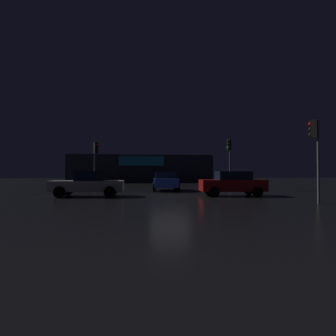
{
  "coord_description": "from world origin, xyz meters",
  "views": [
    {
      "loc": [
        -2.29,
        -18.35,
        1.47
      ],
      "look_at": [
        0.78,
        7.92,
        1.9
      ],
      "focal_mm": 30.67,
      "sensor_mm": 36.0,
      "label": 1
    }
  ],
  "objects_px": {
    "traffic_signal_opposite": "(95,154)",
    "car_near": "(232,183)",
    "traffic_signal_main": "(315,140)",
    "traffic_signal_cross_left": "(229,151)",
    "store_building": "(141,169)",
    "car_crossing": "(88,184)",
    "car_far": "(165,181)"
  },
  "relations": [
    {
      "from": "traffic_signal_main",
      "to": "traffic_signal_opposite",
      "type": "bearing_deg",
      "value": 134.48
    },
    {
      "from": "car_crossing",
      "to": "store_building",
      "type": "bearing_deg",
      "value": 82.02
    },
    {
      "from": "car_far",
      "to": "store_building",
      "type": "bearing_deg",
      "value": 93.95
    },
    {
      "from": "store_building",
      "to": "car_far",
      "type": "bearing_deg",
      "value": -86.05
    },
    {
      "from": "traffic_signal_cross_left",
      "to": "car_far",
      "type": "relative_size",
      "value": 1.0
    },
    {
      "from": "traffic_signal_opposite",
      "to": "car_near",
      "type": "relative_size",
      "value": 0.98
    },
    {
      "from": "traffic_signal_cross_left",
      "to": "car_crossing",
      "type": "height_order",
      "value": "traffic_signal_cross_left"
    },
    {
      "from": "traffic_signal_cross_left",
      "to": "traffic_signal_main",
      "type": "bearing_deg",
      "value": -88.36
    },
    {
      "from": "traffic_signal_opposite",
      "to": "car_near",
      "type": "xyz_separation_m",
      "value": [
        9.45,
        -7.31,
        -2.24
      ]
    },
    {
      "from": "traffic_signal_main",
      "to": "traffic_signal_cross_left",
      "type": "bearing_deg",
      "value": 91.64
    },
    {
      "from": "traffic_signal_opposite",
      "to": "traffic_signal_cross_left",
      "type": "relative_size",
      "value": 0.92
    },
    {
      "from": "traffic_signal_opposite",
      "to": "car_far",
      "type": "bearing_deg",
      "value": -14.38
    },
    {
      "from": "store_building",
      "to": "traffic_signal_cross_left",
      "type": "xyz_separation_m",
      "value": [
        7.25,
        -21.11,
        1.28
      ]
    },
    {
      "from": "car_far",
      "to": "traffic_signal_opposite",
      "type": "bearing_deg",
      "value": 165.62
    },
    {
      "from": "store_building",
      "to": "car_near",
      "type": "relative_size",
      "value": 5.24
    },
    {
      "from": "traffic_signal_cross_left",
      "to": "car_crossing",
      "type": "xyz_separation_m",
      "value": [
        -11.07,
        -6.17,
        -2.58
      ]
    },
    {
      "from": "traffic_signal_opposite",
      "to": "car_near",
      "type": "bearing_deg",
      "value": -37.74
    },
    {
      "from": "traffic_signal_main",
      "to": "car_near",
      "type": "relative_size",
      "value": 0.97
    },
    {
      "from": "car_near",
      "to": "store_building",
      "type": "bearing_deg",
      "value": 100.48
    },
    {
      "from": "store_building",
      "to": "traffic_signal_cross_left",
      "type": "bearing_deg",
      "value": -71.04
    },
    {
      "from": "traffic_signal_main",
      "to": "car_far",
      "type": "height_order",
      "value": "traffic_signal_main"
    },
    {
      "from": "traffic_signal_opposite",
      "to": "car_far",
      "type": "distance_m",
      "value": 6.41
    },
    {
      "from": "store_building",
      "to": "car_crossing",
      "type": "relative_size",
      "value": 4.89
    },
    {
      "from": "traffic_signal_opposite",
      "to": "car_crossing",
      "type": "relative_size",
      "value": 0.92
    },
    {
      "from": "store_building",
      "to": "car_near",
      "type": "bearing_deg",
      "value": -79.52
    },
    {
      "from": "car_near",
      "to": "car_far",
      "type": "xyz_separation_m",
      "value": [
        -3.64,
        5.82,
        -0.01
      ]
    },
    {
      "from": "traffic_signal_cross_left",
      "to": "store_building",
      "type": "bearing_deg",
      "value": 108.96
    },
    {
      "from": "car_far",
      "to": "car_crossing",
      "type": "xyz_separation_m",
      "value": [
        -5.35,
        -5.21,
        -0.01
      ]
    },
    {
      "from": "traffic_signal_opposite",
      "to": "car_near",
      "type": "distance_m",
      "value": 12.16
    },
    {
      "from": "store_building",
      "to": "car_far",
      "type": "relative_size",
      "value": 4.86
    },
    {
      "from": "traffic_signal_main",
      "to": "car_far",
      "type": "xyz_separation_m",
      "value": [
        -6.06,
        10.6,
        -2.23
      ]
    },
    {
      "from": "store_building",
      "to": "traffic_signal_opposite",
      "type": "bearing_deg",
      "value": -101.77
    }
  ]
}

